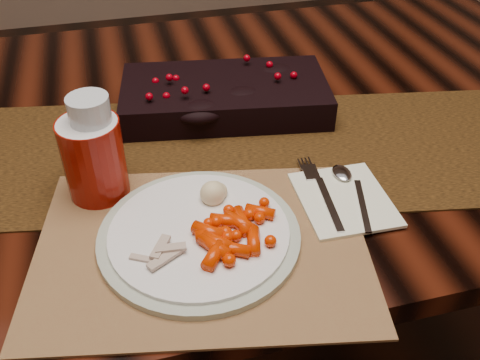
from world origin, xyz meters
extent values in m
plane|color=black|center=(0.00, 0.00, 0.00)|extent=(5.00, 5.00, 0.00)
cube|color=black|center=(0.00, 0.00, 0.38)|extent=(1.80, 1.00, 0.75)
cube|color=black|center=(0.05, -0.12, 0.75)|extent=(1.78, 0.67, 0.00)
cube|color=#9A724D|center=(-0.06, -0.33, 0.75)|extent=(0.52, 0.43, 0.00)
cylinder|color=white|center=(-0.06, -0.32, 0.76)|extent=(0.37, 0.37, 0.02)
cube|color=white|center=(0.18, -0.30, 0.76)|extent=(0.14, 0.16, 0.01)
cylinder|color=maroon|center=(-0.19, -0.18, 0.82)|extent=(0.12, 0.12, 0.13)
camera|label=1|loc=(-0.14, -0.87, 1.29)|focal=40.00mm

